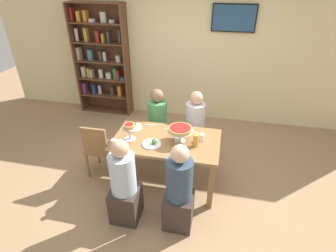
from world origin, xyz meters
TOP-DOWN VIEW (x-y plane):
  - ground_plane at (0.00, 0.00)m, footprint 12.00×12.00m
  - rear_partition at (0.00, 2.20)m, footprint 8.00×0.12m
  - dining_table at (0.00, 0.00)m, footprint 1.42×0.83m
  - bookshelf at (-1.80, 2.01)m, footprint 1.10×0.30m
  - television at (0.73, 2.11)m, footprint 0.76×0.05m
  - diner_near_right at (0.30, -0.70)m, footprint 0.34×0.34m
  - diner_far_left at (-0.30, 0.69)m, footprint 0.34×0.34m
  - diner_near_left at (-0.35, -0.74)m, footprint 0.34×0.34m
  - diner_far_right at (0.29, 0.74)m, footprint 0.34×0.34m
  - chair_head_west at (-0.99, -0.04)m, footprint 0.40×0.40m
  - deep_dish_pizza_stand at (0.19, -0.00)m, footprint 0.34×0.34m
  - personal_pizza_stand at (-0.48, -0.10)m, footprint 0.18×0.18m
  - salad_plate_near_diner at (-0.15, -0.16)m, footprint 0.25×0.25m
  - salad_plate_far_diner at (-0.55, 0.18)m, footprint 0.26×0.26m
  - beer_glass_amber_tall at (0.40, -0.07)m, footprint 0.07×0.07m
  - water_glass_clear_near at (0.46, 0.07)m, footprint 0.07×0.07m
  - water_glass_clear_far at (-0.61, -0.32)m, footprint 0.07×0.07m
  - cutlery_fork_near at (-0.02, 0.25)m, footprint 0.18×0.06m
  - cutlery_knife_near at (-0.28, 0.33)m, footprint 0.18×0.06m
  - cutlery_fork_far at (0.31, 0.28)m, footprint 0.17×0.08m

SIDE VIEW (x-z plane):
  - ground_plane at x=0.00m, z-range 0.00..0.00m
  - chair_head_west at x=-0.99m, z-range 0.05..0.92m
  - diner_near_right at x=0.30m, z-range -0.08..1.07m
  - diner_far_left at x=-0.30m, z-range -0.08..1.07m
  - diner_near_left at x=-0.35m, z-range -0.08..1.07m
  - diner_far_right at x=0.29m, z-range -0.08..1.07m
  - dining_table at x=0.00m, z-range 0.27..1.01m
  - cutlery_fork_near at x=-0.02m, z-range 0.74..0.74m
  - cutlery_knife_near at x=-0.28m, z-range 0.74..0.74m
  - cutlery_fork_far at x=0.31m, z-range 0.74..0.74m
  - salad_plate_near_diner at x=-0.15m, z-range 0.72..0.79m
  - salad_plate_far_diner at x=-0.55m, z-range 0.72..0.79m
  - water_glass_clear_near at x=0.46m, z-range 0.74..0.84m
  - water_glass_clear_far at x=-0.61m, z-range 0.74..0.85m
  - beer_glass_amber_tall at x=0.40m, z-range 0.74..0.91m
  - personal_pizza_stand at x=-0.48m, z-range 0.79..1.02m
  - deep_dish_pizza_stand at x=0.19m, z-range 0.81..1.01m
  - bookshelf at x=-1.80m, z-range 0.03..2.24m
  - rear_partition at x=0.00m, z-range 0.00..2.80m
  - television at x=0.73m, z-range 1.76..2.22m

